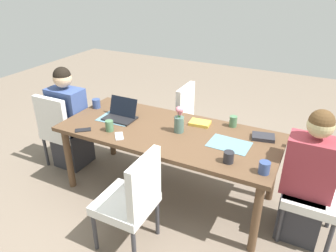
# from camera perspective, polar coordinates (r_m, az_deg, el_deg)

# --- Properties ---
(ground_plane) EXTENTS (10.00, 10.00, 0.00)m
(ground_plane) POSITION_cam_1_polar(r_m,az_deg,el_deg) (3.43, 0.00, -11.76)
(ground_plane) COLOR #756656
(dining_table) EXTENTS (2.11, 0.91, 0.73)m
(dining_table) POSITION_cam_1_polar(r_m,az_deg,el_deg) (3.07, 0.00, -2.09)
(dining_table) COLOR brown
(dining_table) RESTS_ON ground_plane
(chair_head_left_left_near) EXTENTS (0.44, 0.44, 0.90)m
(chair_head_left_left_near) POSITION_cam_1_polar(r_m,az_deg,el_deg) (3.81, -18.74, -0.24)
(chair_head_left_left_near) COLOR silver
(chair_head_left_left_near) RESTS_ON ground_plane
(person_head_left_left_near) EXTENTS (0.40, 0.36, 1.19)m
(person_head_left_left_near) POSITION_cam_1_polar(r_m,az_deg,el_deg) (3.80, -17.38, 0.40)
(person_head_left_left_near) COLOR #2D2D33
(person_head_left_left_near) RESTS_ON ground_plane
(chair_head_right_left_mid) EXTENTS (0.44, 0.44, 0.90)m
(chair_head_right_left_mid) POSITION_cam_1_polar(r_m,az_deg,el_deg) (2.98, 24.93, -9.43)
(chair_head_right_left_mid) COLOR silver
(chair_head_right_left_mid) RESTS_ON ground_plane
(person_head_right_left_mid) EXTENTS (0.40, 0.36, 1.19)m
(person_head_right_left_mid) POSITION_cam_1_polar(r_m,az_deg,el_deg) (2.90, 23.74, -9.55)
(person_head_right_left_mid) COLOR #2D2D33
(person_head_right_left_mid) RESTS_ON ground_plane
(chair_far_left_far) EXTENTS (0.44, 0.44, 0.90)m
(chair_far_left_far) POSITION_cam_1_polar(r_m,az_deg,el_deg) (3.81, 4.66, 1.21)
(chair_far_left_far) COLOR silver
(chair_far_left_far) RESTS_ON ground_plane
(chair_near_right_near) EXTENTS (0.44, 0.44, 0.90)m
(chair_near_right_near) POSITION_cam_1_polar(r_m,az_deg,el_deg) (2.58, -6.41, -12.72)
(chair_near_right_near) COLOR silver
(chair_near_right_near) RESTS_ON ground_plane
(flower_vase) EXTENTS (0.09, 0.09, 0.26)m
(flower_vase) POSITION_cam_1_polar(r_m,az_deg,el_deg) (2.96, 2.02, 1.09)
(flower_vase) COLOR #4C6B60
(flower_vase) RESTS_ON dining_table
(placemat_head_left_left_near) EXTENTS (0.37, 0.28, 0.00)m
(placemat_head_left_left_near) POSITION_cam_1_polar(r_m,az_deg,el_deg) (3.31, -9.30, 1.33)
(placemat_head_left_left_near) COLOR slate
(placemat_head_left_left_near) RESTS_ON dining_table
(placemat_head_right_left_mid) EXTENTS (0.37, 0.27, 0.00)m
(placemat_head_right_left_mid) POSITION_cam_1_polar(r_m,az_deg,el_deg) (2.85, 10.99, -3.27)
(placemat_head_right_left_mid) COLOR slate
(placemat_head_right_left_mid) RESTS_ON dining_table
(laptop_head_left_left_near) EXTENTS (0.32, 0.22, 0.21)m
(laptop_head_left_left_near) POSITION_cam_1_polar(r_m,az_deg,el_deg) (3.29, -8.54, 2.02)
(laptop_head_left_left_near) COLOR black
(laptop_head_left_left_near) RESTS_ON dining_table
(coffee_mug_near_left) EXTENTS (0.07, 0.07, 0.11)m
(coffee_mug_near_left) POSITION_cam_1_polar(r_m,az_deg,el_deg) (3.15, 11.69, 0.82)
(coffee_mug_near_left) COLOR #47704C
(coffee_mug_near_left) RESTS_ON dining_table
(coffee_mug_near_right) EXTENTS (0.09, 0.09, 0.10)m
(coffee_mug_near_right) POSITION_cam_1_polar(r_m,az_deg,el_deg) (2.51, 17.01, -7.19)
(coffee_mug_near_right) COLOR #33477A
(coffee_mug_near_right) RESTS_ON dining_table
(coffee_mug_centre_left) EXTENTS (0.08, 0.08, 0.11)m
(coffee_mug_centre_left) POSITION_cam_1_polar(r_m,az_deg,el_deg) (3.06, -10.54, 0.04)
(coffee_mug_centre_left) COLOR #47704C
(coffee_mug_centre_left) RESTS_ON dining_table
(coffee_mug_centre_right) EXTENTS (0.08, 0.08, 0.10)m
(coffee_mug_centre_right) POSITION_cam_1_polar(r_m,az_deg,el_deg) (2.57, 10.89, -5.54)
(coffee_mug_centre_right) COLOR #232328
(coffee_mug_centre_right) RESTS_ON dining_table
(coffee_mug_far_left) EXTENTS (0.09, 0.09, 0.10)m
(coffee_mug_far_left) POSITION_cam_1_polar(r_m,az_deg,el_deg) (3.61, -12.81, 3.99)
(coffee_mug_far_left) COLOR #33477A
(coffee_mug_far_left) RESTS_ON dining_table
(book_red_cover) EXTENTS (0.21, 0.16, 0.03)m
(book_red_cover) POSITION_cam_1_polar(r_m,az_deg,el_deg) (3.16, 5.78, 0.54)
(book_red_cover) COLOR gold
(book_red_cover) RESTS_ON dining_table
(book_blue_cover) EXTENTS (0.22, 0.18, 0.03)m
(book_blue_cover) POSITION_cam_1_polar(r_m,az_deg,el_deg) (3.01, 16.82, -1.92)
(book_blue_cover) COLOR #28282D
(book_blue_cover) RESTS_ON dining_table
(phone_black) EXTENTS (0.16, 0.15, 0.01)m
(phone_black) POSITION_cam_1_polar(r_m,az_deg,el_deg) (3.14, -15.11, -0.70)
(phone_black) COLOR black
(phone_black) RESTS_ON dining_table
(phone_silver) EXTENTS (0.15, 0.16, 0.01)m
(phone_silver) POSITION_cam_1_polar(r_m,az_deg,el_deg) (2.96, -8.81, -1.81)
(phone_silver) COLOR silver
(phone_silver) RESTS_ON dining_table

